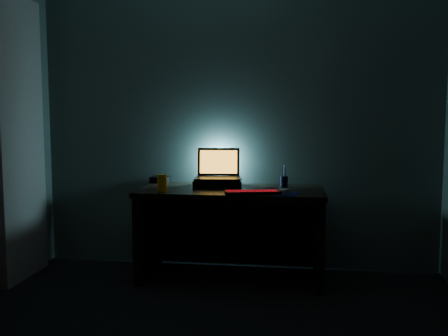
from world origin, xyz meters
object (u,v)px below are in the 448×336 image
object	(u,v)px
mouse	(283,191)
pen_cup	(284,182)
laptop	(218,172)
router	(160,179)
keyboard	(253,192)
juice_glass	(162,183)

from	to	relation	value
mouse	pen_cup	size ratio (longest dim) A/B	1.20
laptop	router	world-z (taller)	laptop
pen_cup	keyboard	bearing A→B (deg)	-119.35
router	laptop	bearing A→B (deg)	-12.57
laptop	keyboard	world-z (taller)	laptop
keyboard	router	distance (m)	1.03
keyboard	laptop	bearing A→B (deg)	116.40
laptop	mouse	distance (m)	0.68
pen_cup	juice_glass	world-z (taller)	juice_glass
router	pen_cup	bearing A→B (deg)	-6.08
mouse	router	bearing A→B (deg)	174.61
keyboard	juice_glass	xyz separation A→B (m)	(-0.72, 0.06, 0.05)
pen_cup	laptop	bearing A→B (deg)	179.14
laptop	mouse	size ratio (longest dim) A/B	3.69
pen_cup	juice_glass	size ratio (longest dim) A/B	0.69
pen_cup	router	distance (m)	1.11
laptop	pen_cup	bearing A→B (deg)	-6.45
mouse	keyboard	bearing A→B (deg)	-151.51
keyboard	pen_cup	size ratio (longest dim) A/B	4.81
mouse	juice_glass	size ratio (longest dim) A/B	0.83
pen_cup	router	xyz separation A→B (m)	(-1.10, 0.14, -0.02)
laptop	juice_glass	xyz separation A→B (m)	(-0.39, -0.36, -0.05)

